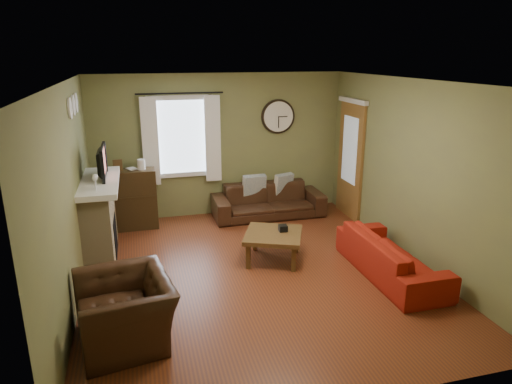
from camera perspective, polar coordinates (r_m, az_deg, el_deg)
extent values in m
cube|color=#632C17|center=(6.46, 0.06, -10.03)|extent=(4.60, 5.20, 0.00)
cube|color=white|center=(5.76, 0.06, 13.67)|extent=(4.60, 5.20, 0.00)
cube|color=olive|center=(5.85, -22.26, -0.54)|extent=(0.00, 5.20, 2.60)
cube|color=olive|center=(6.92, 18.81, 2.41)|extent=(0.00, 5.20, 2.60)
cube|color=olive|center=(8.45, -4.52, 5.80)|extent=(4.60, 0.00, 2.60)
cube|color=olive|center=(3.69, 10.67, -9.64)|extent=(4.60, 0.00, 2.60)
cube|color=#C2B088|center=(7.15, -18.97, -3.46)|extent=(0.40, 1.40, 1.10)
cube|color=black|center=(7.22, -17.28, -5.21)|extent=(0.04, 0.60, 0.55)
cube|color=white|center=(6.97, -19.19, 1.11)|extent=(0.58, 1.60, 0.08)
imported|color=black|center=(7.06, -19.12, 3.11)|extent=(0.08, 0.60, 0.35)
cube|color=#994C3F|center=(7.04, -18.51, 3.61)|extent=(0.02, 0.62, 0.36)
cylinder|color=white|center=(6.44, -22.23, 9.66)|extent=(0.28, 0.28, 0.03)
cylinder|color=white|center=(6.79, -21.89, 10.01)|extent=(0.28, 0.28, 0.03)
cylinder|color=white|center=(7.13, -21.59, 10.33)|extent=(0.28, 0.28, 0.03)
cylinder|color=black|center=(8.10, -9.50, 12.08)|extent=(0.03, 0.03, 1.50)
cube|color=white|center=(8.18, -13.07, 6.11)|extent=(0.28, 0.04, 1.55)
cube|color=white|center=(8.28, -5.41, 6.61)|extent=(0.28, 0.04, 1.55)
cube|color=brown|center=(8.52, 11.71, 3.87)|extent=(0.05, 0.90, 2.10)
imported|color=#52391C|center=(8.03, -15.70, 2.12)|extent=(0.22, 0.24, 0.02)
imported|color=#311C10|center=(8.49, 1.53, -1.09)|extent=(2.05, 0.80, 0.60)
cube|color=#9DA7A8|center=(8.51, -0.23, 0.73)|extent=(0.44, 0.15, 0.43)
cube|color=#9DA7A8|center=(8.69, 3.45, 1.05)|extent=(0.40, 0.24, 0.38)
imported|color=maroon|center=(6.55, 16.51, -7.65)|extent=(0.75, 1.91, 0.56)
imported|color=#311C10|center=(5.13, -16.00, -14.05)|extent=(1.10, 1.21, 0.70)
cube|color=black|center=(6.74, 3.38, -5.11)|extent=(0.13, 0.13, 0.09)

